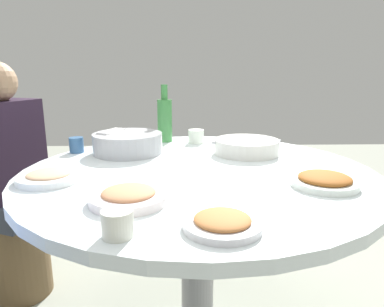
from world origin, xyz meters
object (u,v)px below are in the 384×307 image
Objects in this scene: dish_shrimp at (129,196)px; tea_cup_side at (196,136)px; rice_bowl at (128,143)px; dish_tofu_braise at (222,222)px; diner_right at (5,156)px; dish_stirfry at (325,180)px; soup_bowl at (246,147)px; tea_cup_far at (77,145)px; stool_for_diner_right at (18,256)px; green_bottle at (165,119)px; round_dining_table at (198,197)px; tea_cup_near at (118,223)px; dish_noodles at (49,176)px.

tea_cup_side is (0.22, 0.82, 0.02)m from dish_shrimp.
rice_bowl is 1.62× the size of dish_tofu_braise.
diner_right is (-0.95, 0.87, -0.05)m from dish_tofu_braise.
dish_stirfry is at bearing -34.02° from rice_bowl.
soup_bowl is 1.65× the size of dish_tofu_braise.
dish_stirfry is 0.28× the size of diner_right.
tea_cup_far is 0.16× the size of stool_for_diner_right.
rice_bowl is 1.05× the size of green_bottle.
green_bottle is (0.15, 0.26, 0.07)m from rice_bowl.
rice_bowl reaches higher than stool_for_diner_right.
green_bottle is at bearing 106.10° from round_dining_table.
dish_stirfry is 1.12× the size of dish_tofu_braise.
dish_stirfry is at bearing -60.55° from tea_cup_side.
stool_for_diner_right is (-0.76, -0.17, -0.68)m from green_bottle.
soup_bowl is 0.49m from green_bottle.
dish_tofu_braise is 2.76× the size of tea_cup_far.
tea_cup_near is at bearing -118.88° from soup_bowl.
tea_cup_far reaches higher than tea_cup_near.
tea_cup_far is at bearing -147.81° from green_bottle.
soup_bowl reaches higher than stool_for_diner_right.
tea_cup_side reaches higher than dish_tofu_braise.
green_bottle reaches higher than round_dining_table.
tea_cup_side is at bearing 91.54° from dish_tofu_braise.
stool_for_diner_right is at bearing 171.11° from rice_bowl.
rice_bowl is 0.41× the size of diner_right.
green_bottle is (-0.55, 0.74, 0.10)m from dish_stirfry.
dish_shrimp is 3.09× the size of tea_cup_near.
tea_cup_side is at bearing 74.83° from dish_shrimp.
tea_cup_near reaches higher than dish_stirfry.
soup_bowl reaches higher than dish_tofu_braise.
rice_bowl is 3.89× the size of tea_cup_side.
rice_bowl reaches higher than tea_cup_side.
tea_cup_side reaches higher than soup_bowl.
tea_cup_near is at bearing -67.69° from tea_cup_far.
dish_noodles is (-0.20, -0.40, -0.03)m from rice_bowl.
dish_stirfry is 1.43m from diner_right.
dish_noodles is at bearing -85.72° from tea_cup_far.
tea_cup_side is at bearing 7.36° from diner_right.
tea_cup_near is at bearing -92.75° from green_bottle.
green_bottle is 3.70× the size of tea_cup_side.
round_dining_table is 0.53m from dish_tofu_braise.
soup_bowl is 1.07× the size of green_bottle.
stool_for_diner_right is at bearing 168.13° from tea_cup_far.
diner_right is (-0.70, 0.70, -0.05)m from dish_shrimp.
dish_shrimp is 0.70m from tea_cup_far.
dish_tofu_braise is 0.25× the size of diner_right.
rice_bowl is at bearing -4.12° from tea_cup_far.
soup_bowl is 4.34× the size of tea_cup_near.
dish_tofu_braise is at bearing -104.33° from soup_bowl.
diner_right is at bearing -172.64° from tea_cup_side.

